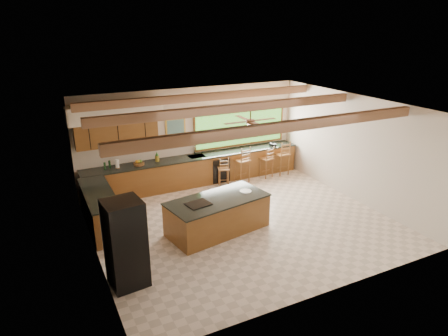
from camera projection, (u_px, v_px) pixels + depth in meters
name	position (u px, v px, depth m)	size (l,w,h in m)	color
ground	(241.00, 222.00, 10.29)	(7.20, 7.20, 0.00)	beige
room_shell	(224.00, 133.00, 10.02)	(7.27, 6.54, 3.02)	beige
counter_run	(177.00, 178.00, 11.91)	(7.12, 3.10, 1.22)	brown
island	(218.00, 215.00, 9.71)	(2.62, 1.56, 0.87)	brown
refrigerator	(125.00, 244.00, 7.55)	(0.75, 0.74, 1.76)	black
bar_stool_a	(224.00, 170.00, 12.32)	(0.43, 0.43, 0.96)	brown
bar_stool_b	(267.00, 159.00, 13.04)	(0.45, 0.45, 1.07)	brown
bar_stool_c	(243.00, 161.00, 12.63)	(0.49, 0.49, 1.19)	brown
bar_stool_d	(283.00, 155.00, 13.27)	(0.43, 0.43, 1.17)	brown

